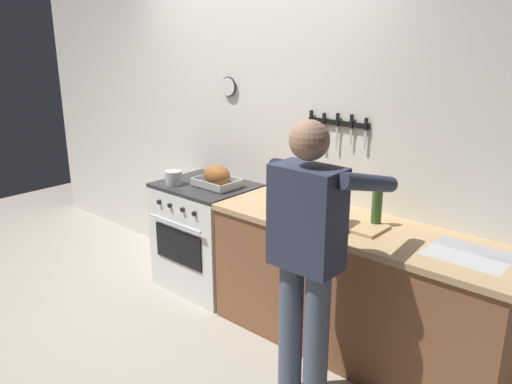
{
  "coord_description": "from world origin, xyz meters",
  "views": [
    {
      "loc": [
        2.72,
        -1.72,
        2.07
      ],
      "look_at": [
        0.45,
        0.85,
        1.0
      ],
      "focal_mm": 35.9,
      "sensor_mm": 36.0,
      "label": 1
    }
  ],
  "objects_px": {
    "cutting_board": "(356,225)",
    "bottle_cooking_oil": "(306,191)",
    "person_cook": "(308,249)",
    "saucepan": "(173,178)",
    "bottle_olive_oil": "(377,207)",
    "stove": "(207,236)",
    "bottle_wine_red": "(280,183)",
    "roasting_pan": "(217,177)"
  },
  "relations": [
    {
      "from": "roasting_pan",
      "to": "cutting_board",
      "type": "distance_m",
      "value": 1.3
    },
    {
      "from": "person_cook",
      "to": "saucepan",
      "type": "relative_size",
      "value": 11.8
    },
    {
      "from": "stove",
      "to": "cutting_board",
      "type": "bearing_deg",
      "value": -1.09
    },
    {
      "from": "cutting_board",
      "to": "bottle_olive_oil",
      "type": "height_order",
      "value": "bottle_olive_oil"
    },
    {
      "from": "cutting_board",
      "to": "stove",
      "type": "bearing_deg",
      "value": 178.91
    },
    {
      "from": "saucepan",
      "to": "bottle_olive_oil",
      "type": "height_order",
      "value": "bottle_olive_oil"
    },
    {
      "from": "stove",
      "to": "cutting_board",
      "type": "distance_m",
      "value": 1.49
    },
    {
      "from": "saucepan",
      "to": "bottle_cooking_oil",
      "type": "bearing_deg",
      "value": 15.01
    },
    {
      "from": "saucepan",
      "to": "bottle_cooking_oil",
      "type": "relative_size",
      "value": 0.58
    },
    {
      "from": "stove",
      "to": "bottle_olive_oil",
      "type": "relative_size",
      "value": 2.99
    },
    {
      "from": "saucepan",
      "to": "bottle_wine_red",
      "type": "distance_m",
      "value": 0.93
    },
    {
      "from": "cutting_board",
      "to": "bottle_cooking_oil",
      "type": "bearing_deg",
      "value": 163.79
    },
    {
      "from": "bottle_cooking_oil",
      "to": "bottle_olive_oil",
      "type": "distance_m",
      "value": 0.58
    },
    {
      "from": "person_cook",
      "to": "roasting_pan",
      "type": "bearing_deg",
      "value": 57.78
    },
    {
      "from": "bottle_wine_red",
      "to": "bottle_olive_oil",
      "type": "bearing_deg",
      "value": -0.34
    },
    {
      "from": "person_cook",
      "to": "saucepan",
      "type": "bearing_deg",
      "value": 67.95
    },
    {
      "from": "person_cook",
      "to": "cutting_board",
      "type": "xyz_separation_m",
      "value": [
        -0.05,
        0.58,
        -0.04
      ]
    },
    {
      "from": "person_cook",
      "to": "saucepan",
      "type": "distance_m",
      "value": 1.71
    },
    {
      "from": "cutting_board",
      "to": "bottle_wine_red",
      "type": "bearing_deg",
      "value": 171.55
    },
    {
      "from": "stove",
      "to": "bottle_cooking_oil",
      "type": "height_order",
      "value": "bottle_cooking_oil"
    },
    {
      "from": "stove",
      "to": "roasting_pan",
      "type": "height_order",
      "value": "roasting_pan"
    },
    {
      "from": "roasting_pan",
      "to": "bottle_olive_oil",
      "type": "relative_size",
      "value": 1.17
    },
    {
      "from": "bottle_cooking_oil",
      "to": "bottle_olive_oil",
      "type": "xyz_separation_m",
      "value": [
        0.58,
        -0.04,
        0.02
      ]
    },
    {
      "from": "bottle_olive_oil",
      "to": "person_cook",
      "type": "bearing_deg",
      "value": -92.59
    },
    {
      "from": "person_cook",
      "to": "saucepan",
      "type": "height_order",
      "value": "person_cook"
    },
    {
      "from": "person_cook",
      "to": "cutting_board",
      "type": "distance_m",
      "value": 0.59
    },
    {
      "from": "cutting_board",
      "to": "bottle_olive_oil",
      "type": "distance_m",
      "value": 0.17
    },
    {
      "from": "person_cook",
      "to": "bottle_wine_red",
      "type": "relative_size",
      "value": 5.43
    },
    {
      "from": "person_cook",
      "to": "bottle_cooking_oil",
      "type": "relative_size",
      "value": 6.84
    },
    {
      "from": "roasting_pan",
      "to": "bottle_wine_red",
      "type": "height_order",
      "value": "bottle_wine_red"
    },
    {
      "from": "person_cook",
      "to": "roasting_pan",
      "type": "relative_size",
      "value": 4.72
    },
    {
      "from": "stove",
      "to": "person_cook",
      "type": "relative_size",
      "value": 0.54
    },
    {
      "from": "stove",
      "to": "roasting_pan",
      "type": "bearing_deg",
      "value": 5.34
    },
    {
      "from": "person_cook",
      "to": "bottle_olive_oil",
      "type": "relative_size",
      "value": 5.52
    },
    {
      "from": "cutting_board",
      "to": "bottle_wine_red",
      "type": "height_order",
      "value": "bottle_wine_red"
    },
    {
      "from": "stove",
      "to": "cutting_board",
      "type": "xyz_separation_m",
      "value": [
        1.42,
        -0.03,
        0.46
      ]
    },
    {
      "from": "person_cook",
      "to": "bottle_olive_oil",
      "type": "bearing_deg",
      "value": -9.96
    },
    {
      "from": "saucepan",
      "to": "cutting_board",
      "type": "relative_size",
      "value": 0.39
    },
    {
      "from": "person_cook",
      "to": "bottle_cooking_oil",
      "type": "height_order",
      "value": "person_cook"
    },
    {
      "from": "stove",
      "to": "saucepan",
      "type": "relative_size",
      "value": 6.4
    },
    {
      "from": "bottle_cooking_oil",
      "to": "bottle_wine_red",
      "type": "xyz_separation_m",
      "value": [
        -0.21,
        -0.04,
        0.03
      ]
    },
    {
      "from": "roasting_pan",
      "to": "saucepan",
      "type": "xyz_separation_m",
      "value": [
        -0.31,
        -0.19,
        -0.02
      ]
    }
  ]
}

